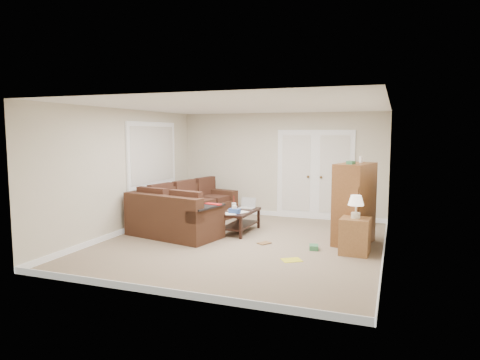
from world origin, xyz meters
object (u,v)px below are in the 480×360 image
at_px(coffee_table, 240,220).
at_px(tv_armoire, 354,203).
at_px(sectional_sofa, 185,213).
at_px(side_cabinet, 355,233).

bearing_deg(coffee_table, tv_armoire, -1.40).
distance_m(sectional_sofa, coffee_table, 1.21).
relative_size(sectional_sofa, tv_armoire, 1.95).
distance_m(coffee_table, side_cabinet, 2.50).
relative_size(tv_armoire, side_cabinet, 1.60).
bearing_deg(coffee_table, sectional_sofa, -173.72).
height_order(coffee_table, side_cabinet, side_cabinet).
distance_m(tv_armoire, side_cabinet, 0.80).
bearing_deg(coffee_table, side_cabinet, -17.27).
bearing_deg(tv_armoire, side_cabinet, -67.42).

